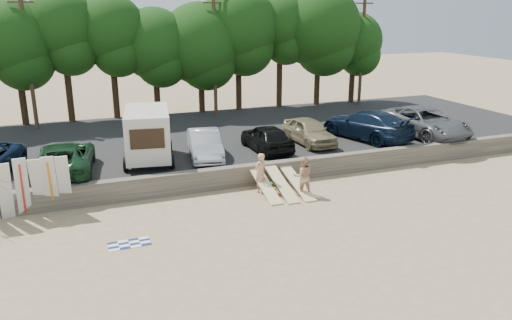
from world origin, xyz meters
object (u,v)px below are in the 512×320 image
at_px(car_1, 65,158).
at_px(beachgoer_b, 303,176).
at_px(car_4, 309,131).
at_px(beachgoer_a, 260,173).
at_px(cooler, 268,186).
at_px(car_6, 425,122).
at_px(car_3, 266,138).
at_px(car_2, 205,144).
at_px(box_trailer, 148,133).
at_px(car_5, 367,125).

distance_m(car_1, beachgoer_b, 11.11).
bearing_deg(car_4, car_1, -178.47).
distance_m(beachgoer_a, cooler, 0.92).
distance_m(car_6, beachgoer_a, 12.70).
height_order(beachgoer_a, beachgoer_b, beachgoer_a).
relative_size(car_1, beachgoer_b, 2.95).
bearing_deg(car_6, car_1, 176.97).
xyz_separation_m(car_3, beachgoer_b, (-0.32, -5.18, -0.52)).
height_order(car_2, car_3, car_3).
xyz_separation_m(box_trailer, car_1, (-3.97, -0.52, -0.74)).
distance_m(car_4, beachgoer_b, 6.56).
xyz_separation_m(car_1, car_4, (13.13, 0.84, -0.03)).
xyz_separation_m(box_trailer, beachgoer_b, (5.99, -5.41, -1.27)).
xyz_separation_m(car_5, beachgoer_a, (-8.48, -4.41, -0.62)).
height_order(car_1, beachgoer_b, car_1).
xyz_separation_m(beachgoer_a, beachgoer_b, (1.62, -1.11, -0.01)).
bearing_deg(car_3, beachgoer_b, 85.32).
bearing_deg(car_3, car_6, 176.94).
xyz_separation_m(car_2, car_5, (10.03, 0.46, 0.14)).
height_order(car_5, beachgoer_a, car_5).
height_order(car_1, beachgoer_a, car_1).
bearing_deg(car_4, car_6, -9.06).
relative_size(car_2, beachgoer_a, 2.34).
height_order(car_2, beachgoer_a, car_2).
xyz_separation_m(beachgoer_b, cooler, (-1.15, 1.26, -0.76)).
xyz_separation_m(box_trailer, car_2, (2.83, -0.35, -0.77)).
distance_m(box_trailer, car_3, 6.36).
relative_size(car_2, car_4, 1.02).
height_order(box_trailer, car_4, box_trailer).
height_order(car_2, car_6, car_6).
xyz_separation_m(car_1, car_3, (10.28, 0.29, -0.02)).
relative_size(box_trailer, car_2, 1.02).
bearing_deg(box_trailer, car_6, 7.09).
bearing_deg(beachgoer_b, car_5, -128.84).
xyz_separation_m(box_trailer, car_6, (16.50, -0.58, -0.64)).
relative_size(box_trailer, car_5, 0.76).
height_order(box_trailer, car_5, box_trailer).
height_order(car_5, cooler, car_5).
relative_size(box_trailer, car_4, 1.04).
xyz_separation_m(car_3, cooler, (-1.47, -3.92, -1.28)).
distance_m(car_4, cooler, 6.34).
xyz_separation_m(car_5, car_6, (3.65, -0.69, 0.00)).
bearing_deg(beachgoer_a, beachgoer_b, 119.17).
relative_size(car_2, car_3, 1.00).
xyz_separation_m(car_6, cooler, (-11.66, -3.58, -1.40)).
bearing_deg(car_2, car_5, 11.30).
bearing_deg(beachgoer_b, car_4, -106.64).
relative_size(car_2, beachgoer_b, 2.37).
height_order(box_trailer, car_1, box_trailer).
height_order(car_5, car_6, car_6).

